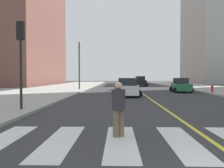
{
  "coord_description": "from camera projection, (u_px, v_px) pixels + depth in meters",
  "views": [
    {
      "loc": [
        -2.79,
        -3.12,
        1.92
      ],
      "look_at": [
        -3.66,
        31.92,
        0.86
      ],
      "focal_mm": 38.71,
      "sensor_mm": 36.0,
      "label": 1
    }
  ],
  "objects": [
    {
      "name": "sidewalk_kerb_west",
      "position": [
        21.0,
        96.0,
        23.39
      ],
      "size": [
        10.0,
        120.0,
        0.15
      ],
      "primitive_type": "cube",
      "color": "#9E9B93",
      "rests_on": "ground"
    },
    {
      "name": "crosswalk_paint",
      "position": [
        213.0,
        142.0,
        7.1
      ],
      "size": [
        13.5,
        4.0,
        0.01
      ],
      "color": "silver",
      "rests_on": "ground"
    },
    {
      "name": "lane_divider_paint",
      "position": [
        134.0,
        87.0,
        43.08
      ],
      "size": [
        0.16,
        80.0,
        0.01
      ],
      "primitive_type": "cube",
      "color": "yellow",
      "rests_on": "ground"
    },
    {
      "name": "parking_garage_concrete",
      "position": [
        221.0,
        36.0,
        71.7
      ],
      "size": [
        18.0,
        24.0,
        28.14
      ],
      "primitive_type": "cube",
      "color": "#9E9B93",
      "rests_on": "ground"
    },
    {
      "name": "low_rise_brick_west",
      "position": [
        18.0,
        29.0,
        58.28
      ],
      "size": [
        16.0,
        32.0,
        26.82
      ],
      "primitive_type": "cube",
      "color": "brown",
      "rests_on": "ground"
    },
    {
      "name": "car_white_nearest",
      "position": [
        129.0,
        88.0,
        23.28
      ],
      "size": [
        2.63,
        4.1,
        1.8
      ],
      "rotation": [
        0.0,
        0.0,
        -0.04
      ],
      "color": "silver",
      "rests_on": "ground"
    },
    {
      "name": "car_green_second",
      "position": [
        181.0,
        86.0,
        29.93
      ],
      "size": [
        2.55,
        4.01,
        1.77
      ],
      "rotation": [
        0.0,
        0.0,
        3.11
      ],
      "color": "#236B42",
      "rests_on": "ground"
    },
    {
      "name": "car_gray_third",
      "position": [
        124.0,
        84.0,
        35.19
      ],
      "size": [
        2.46,
        3.92,
        1.74
      ],
      "rotation": [
        0.0,
        0.0,
        -0.01
      ],
      "color": "slate",
      "rests_on": "ground"
    },
    {
      "name": "car_black_fourth",
      "position": [
        140.0,
        82.0,
        48.11
      ],
      "size": [
        2.9,
        4.6,
        2.04
      ],
      "rotation": [
        0.0,
        0.0,
        3.16
      ],
      "color": "black",
      "rests_on": "ground"
    },
    {
      "name": "traffic_light_far_corner",
      "position": [
        21.0,
        48.0,
        13.14
      ],
      "size": [
        0.36,
        0.41,
        4.77
      ],
      "color": "black",
      "rests_on": "sidewalk_kerb_west"
    },
    {
      "name": "pedestrian_crossing",
      "position": [
        119.0,
        107.0,
        7.67
      ],
      "size": [
        0.43,
        0.43,
        1.76
      ],
      "rotation": [
        0.0,
        0.0,
        0.43
      ],
      "color": "brown",
      "rests_on": "ground"
    },
    {
      "name": "fire_hydrant",
      "position": [
        212.0,
        89.0,
        27.36
      ],
      "size": [
        0.26,
        0.26,
        0.89
      ],
      "color": "red",
      "rests_on": "sidewalk_kerb_east"
    },
    {
      "name": "street_lamp",
      "position": [
        79.0,
        60.0,
        34.25
      ],
      "size": [
        0.44,
        0.44,
        6.99
      ],
      "color": "#38383D",
      "rests_on": "sidewalk_kerb_west"
    }
  ]
}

